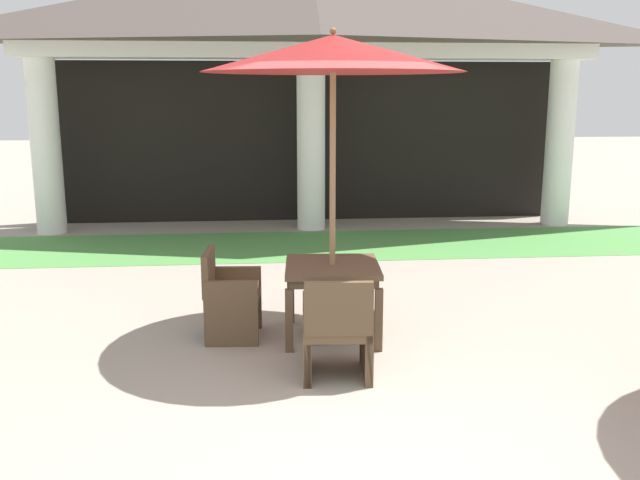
{
  "coord_description": "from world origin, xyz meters",
  "views": [
    {
      "loc": [
        -0.9,
        -4.34,
        2.28
      ],
      "look_at": [
        -0.38,
        1.43,
        1.04
      ],
      "focal_mm": 39.18,
      "sensor_mm": 36.0,
      "label": 1
    }
  ],
  "objects_px": {
    "patio_umbrella_near_foreground": "(333,58)",
    "patio_chair_near_foreground_south": "(337,330)",
    "patio_table_near_foreground": "(332,275)",
    "patio_chair_near_foreground_west": "(230,296)"
  },
  "relations": [
    {
      "from": "patio_umbrella_near_foreground",
      "to": "patio_chair_near_foreground_south",
      "type": "height_order",
      "value": "patio_umbrella_near_foreground"
    },
    {
      "from": "patio_umbrella_near_foreground",
      "to": "patio_chair_near_foreground_south",
      "type": "bearing_deg",
      "value": -93.8
    },
    {
      "from": "patio_table_near_foreground",
      "to": "patio_umbrella_near_foreground",
      "type": "distance_m",
      "value": 1.96
    },
    {
      "from": "patio_umbrella_near_foreground",
      "to": "patio_chair_near_foreground_south",
      "type": "xyz_separation_m",
      "value": [
        -0.06,
        -0.96,
        -2.16
      ]
    },
    {
      "from": "patio_umbrella_near_foreground",
      "to": "patio_chair_near_foreground_south",
      "type": "relative_size",
      "value": 3.28
    },
    {
      "from": "patio_umbrella_near_foreground",
      "to": "patio_chair_near_foreground_west",
      "type": "height_order",
      "value": "patio_umbrella_near_foreground"
    },
    {
      "from": "patio_chair_near_foreground_west",
      "to": "patio_umbrella_near_foreground",
      "type": "bearing_deg",
      "value": 90.0
    },
    {
      "from": "patio_chair_near_foreground_west",
      "to": "patio_chair_near_foreground_south",
      "type": "bearing_deg",
      "value": 44.91
    },
    {
      "from": "patio_table_near_foreground",
      "to": "patio_chair_near_foreground_south",
      "type": "distance_m",
      "value": 0.98
    },
    {
      "from": "patio_table_near_foreground",
      "to": "patio_chair_near_foreground_south",
      "type": "height_order",
      "value": "patio_chair_near_foreground_south"
    }
  ]
}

